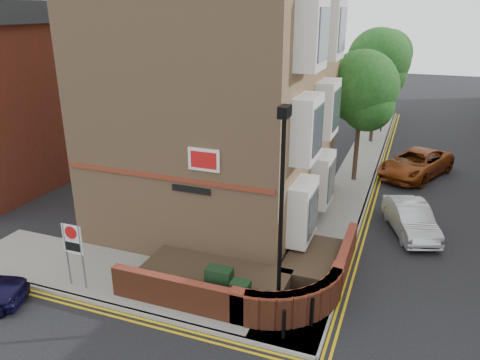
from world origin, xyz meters
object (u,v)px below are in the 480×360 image
at_px(utility_cabinet_large, 219,286).
at_px(zone_sign, 73,244).
at_px(lamppost, 281,218).
at_px(silver_car_near, 411,219).

height_order(utility_cabinet_large, zone_sign, zone_sign).
xyz_separation_m(lamppost, silver_car_near, (3.40, 7.45, -2.71)).
xyz_separation_m(lamppost, zone_sign, (-6.60, -0.70, -1.70)).
bearing_deg(utility_cabinet_large, lamppost, -3.01).
bearing_deg(lamppost, zone_sign, -173.93).
xyz_separation_m(zone_sign, silver_car_near, (10.00, 8.15, -1.01)).
bearing_deg(zone_sign, silver_car_near, 39.17).
relative_size(lamppost, silver_car_near, 1.63).
distance_m(zone_sign, silver_car_near, 12.94).
xyz_separation_m(utility_cabinet_large, zone_sign, (-4.70, -0.80, 0.92)).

